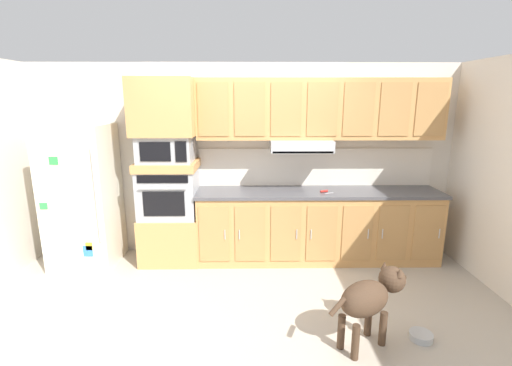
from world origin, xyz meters
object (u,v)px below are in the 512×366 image
refrigerator (83,196)px  dog (371,296)px  microwave (167,149)px  screwdriver (325,191)px  built_in_oven (169,193)px  dog_food_bowl (421,336)px

refrigerator → dog: size_ratio=2.18×
microwave → screwdriver: 2.02m
refrigerator → dog: refrigerator is taller
built_in_oven → dog_food_bowl: bearing=-33.4°
dog → dog_food_bowl: (0.48, 0.04, -0.41)m
built_in_oven → microwave: 0.56m
screwdriver → dog_food_bowl: 1.91m
screwdriver → dog: bearing=-86.8°
microwave → dog_food_bowl: size_ratio=3.22×
microwave → screwdriver: microwave is taller
built_in_oven → screwdriver: bearing=-2.6°
dog_food_bowl → refrigerator: bearing=156.0°
refrigerator → microwave: refrigerator is taller
refrigerator → microwave: bearing=3.7°
refrigerator → microwave: 1.21m
refrigerator → microwave: size_ratio=2.73×
microwave → dog_food_bowl: bearing=-33.4°
refrigerator → built_in_oven: 1.06m
microwave → built_in_oven: bearing=179.2°
refrigerator → built_in_oven: refrigerator is taller
refrigerator → built_in_oven: bearing=3.7°
dog → built_in_oven: bearing=108.8°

